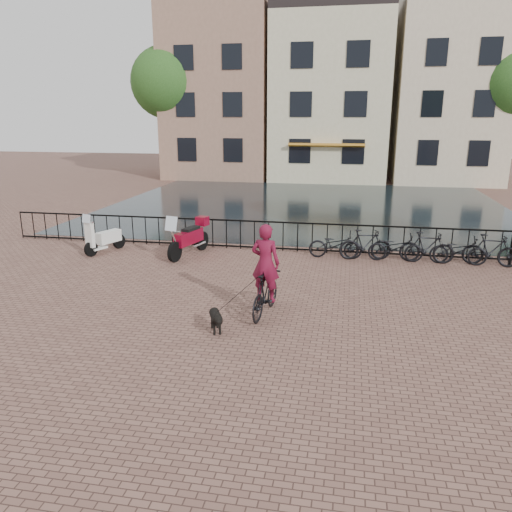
% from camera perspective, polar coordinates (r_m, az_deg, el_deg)
% --- Properties ---
extents(ground, '(100.00, 100.00, 0.00)m').
position_cam_1_polar(ground, '(9.89, -3.29, -11.42)').
color(ground, brown).
rests_on(ground, ground).
extents(canal_water, '(20.00, 20.00, 0.00)m').
position_cam_1_polar(canal_water, '(26.30, 5.82, 5.84)').
color(canal_water, black).
rests_on(canal_water, ground).
extents(railing, '(20.00, 0.05, 1.02)m').
position_cam_1_polar(railing, '(17.14, 3.11, 2.24)').
color(railing, black).
rests_on(railing, ground).
extents(canal_house_left, '(7.50, 9.00, 12.80)m').
position_cam_1_polar(canal_house_left, '(39.76, -3.58, 18.49)').
color(canal_house_left, '#89644F').
rests_on(canal_house_left, ground).
extents(canal_house_mid, '(8.00, 9.50, 11.80)m').
position_cam_1_polar(canal_house_mid, '(38.58, 8.61, 17.69)').
color(canal_house_mid, '#C1BA92').
rests_on(canal_house_mid, ground).
extents(canal_house_right, '(7.00, 9.00, 13.30)m').
position_cam_1_polar(canal_house_right, '(39.10, 21.06, 17.94)').
color(canal_house_right, '#C2AD90').
rests_on(canal_house_right, ground).
extents(tree_far_left, '(5.04, 5.04, 9.27)m').
position_cam_1_polar(tree_far_left, '(37.95, -10.19, 18.91)').
color(tree_far_left, black).
rests_on(tree_far_left, ground).
extents(cyclist, '(0.87, 1.92, 2.55)m').
position_cam_1_polar(cyclist, '(11.47, 1.08, -2.24)').
color(cyclist, black).
rests_on(cyclist, ground).
extents(dog, '(0.55, 0.84, 0.54)m').
position_cam_1_polar(dog, '(10.87, -4.61, -7.27)').
color(dog, black).
rests_on(dog, ground).
extents(motorcycle, '(1.06, 2.19, 1.52)m').
position_cam_1_polar(motorcycle, '(16.61, -7.72, 2.59)').
color(motorcycle, maroon).
rests_on(motorcycle, ground).
extents(scooter, '(0.99, 1.62, 1.46)m').
position_cam_1_polar(scooter, '(17.67, -16.95, 2.72)').
color(scooter, white).
rests_on(scooter, ground).
extents(parked_bike_0, '(1.72, 0.60, 0.90)m').
position_cam_1_polar(parked_bike_0, '(16.44, 9.05, 1.28)').
color(parked_bike_0, black).
rests_on(parked_bike_0, ground).
extents(parked_bike_1, '(1.72, 0.74, 1.00)m').
position_cam_1_polar(parked_bike_1, '(16.43, 12.37, 1.27)').
color(parked_bike_1, black).
rests_on(parked_bike_1, ground).
extents(parked_bike_2, '(1.73, 0.64, 0.90)m').
position_cam_1_polar(parked_bike_2, '(16.50, 15.65, 0.94)').
color(parked_bike_2, black).
rests_on(parked_bike_2, ground).
extents(parked_bike_3, '(1.69, 0.56, 1.00)m').
position_cam_1_polar(parked_bike_3, '(16.61, 18.93, 0.93)').
color(parked_bike_3, black).
rests_on(parked_bike_3, ground).
extents(parked_bike_4, '(1.74, 0.66, 0.90)m').
position_cam_1_polar(parked_bike_4, '(16.79, 22.12, 0.59)').
color(parked_bike_4, black).
rests_on(parked_bike_4, ground).
extents(parked_bike_5, '(1.72, 0.72, 1.00)m').
position_cam_1_polar(parked_bike_5, '(16.99, 25.27, 0.58)').
color(parked_bike_5, black).
rests_on(parked_bike_5, ground).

